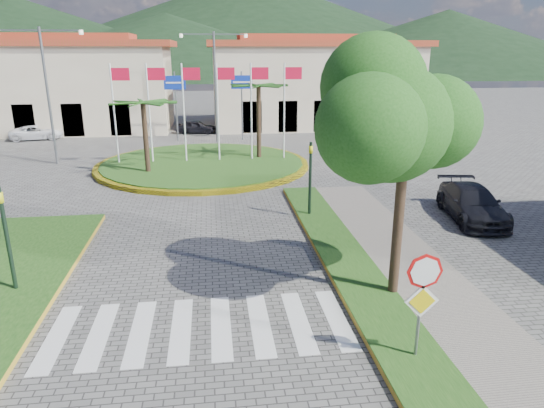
{
  "coord_description": "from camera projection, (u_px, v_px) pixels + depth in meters",
  "views": [
    {
      "loc": [
        0.53,
        -6.86,
        6.69
      ],
      "look_at": [
        2.42,
        8.0,
        1.94
      ],
      "focal_mm": 32.0,
      "sensor_mm": 36.0,
      "label": 1
    }
  ],
  "objects": [
    {
      "name": "hill_far_east",
      "position": [
        446.0,
        42.0,
        141.77
      ],
      "size": [
        120.0,
        120.0,
        18.0
      ],
      "primitive_type": "cone",
      "color": "black",
      "rests_on": "ground"
    },
    {
      "name": "direction_sign_east",
      "position": [
        242.0,
        94.0,
        37.03
      ],
      "size": [
        1.6,
        0.14,
        5.2
      ],
      "color": "slate",
      "rests_on": "ground"
    },
    {
      "name": "traffic_light_left",
      "position": [
        6.0,
        231.0,
        13.39
      ],
      "size": [
        0.15,
        0.18,
        3.2
      ],
      "color": "black",
      "rests_on": "ground"
    },
    {
      "name": "car_dark_b",
      "position": [
        307.0,
        120.0,
        44.01
      ],
      "size": [
        4.12,
        1.56,
        1.34
      ],
      "primitive_type": "imported",
      "rotation": [
        0.0,
        0.0,
        1.54
      ],
      "color": "black",
      "rests_on": "ground"
    },
    {
      "name": "car_side_right",
      "position": [
        472.0,
        203.0,
        19.97
      ],
      "size": [
        2.6,
        4.92,
        1.36
      ],
      "primitive_type": "imported",
      "rotation": [
        0.0,
        0.0,
        -0.16
      ],
      "color": "black",
      "rests_on": "ground"
    },
    {
      "name": "crosswalk",
      "position": [
        197.0,
        328.0,
        12.23
      ],
      "size": [
        8.0,
        3.0,
        0.01
      ],
      "primitive_type": "cube",
      "color": "silver",
      "rests_on": "ground"
    },
    {
      "name": "white_van",
      "position": [
        36.0,
        133.0,
        37.95
      ],
      "size": [
        4.21,
        2.61,
        1.09
      ],
      "primitive_type": "imported",
      "rotation": [
        0.0,
        0.0,
        1.79
      ],
      "color": "white",
      "rests_on": "ground"
    },
    {
      "name": "car_dark_a",
      "position": [
        196.0,
        127.0,
        40.77
      ],
      "size": [
        3.44,
        1.73,
        1.12
      ],
      "primitive_type": "imported",
      "rotation": [
        0.0,
        0.0,
        1.45
      ],
      "color": "black",
      "rests_on": "ground"
    },
    {
      "name": "stop_sign",
      "position": [
        423.0,
        291.0,
        10.35
      ],
      "size": [
        0.8,
        0.11,
        2.65
      ],
      "color": "slate",
      "rests_on": "ground"
    },
    {
      "name": "hill_far_mid",
      "position": [
        251.0,
        24.0,
        156.99
      ],
      "size": [
        180.0,
        180.0,
        30.0
      ],
      "primitive_type": "cone",
      "color": "black",
      "rests_on": "ground"
    },
    {
      "name": "roundabout_island",
      "position": [
        203.0,
        164.0,
        29.2
      ],
      "size": [
        12.7,
        12.7,
        6.0
      ],
      "color": "yellow",
      "rests_on": "ground"
    },
    {
      "name": "building_right",
      "position": [
        313.0,
        82.0,
        44.4
      ],
      "size": [
        19.08,
        9.54,
        8.05
      ],
      "color": "beige",
      "rests_on": "ground"
    },
    {
      "name": "building_left",
      "position": [
        38.0,
        85.0,
        41.52
      ],
      "size": [
        23.32,
        9.54,
        8.05
      ],
      "color": "beige",
      "rests_on": "ground"
    },
    {
      "name": "street_lamp_centre",
      "position": [
        215.0,
        82.0,
        35.58
      ],
      "size": [
        4.8,
        0.16,
        8.0
      ],
      "color": "slate",
      "rests_on": "ground"
    },
    {
      "name": "street_lamp_west",
      "position": [
        47.0,
        89.0,
        28.7
      ],
      "size": [
        4.8,
        0.16,
        8.0
      ],
      "color": "slate",
      "rests_on": "ground"
    },
    {
      "name": "direction_sign_west",
      "position": [
        175.0,
        95.0,
        36.43
      ],
      "size": [
        1.6,
        0.14,
        5.2
      ],
      "color": "slate",
      "rests_on": "ground"
    },
    {
      "name": "deciduous_tree",
      "position": [
        407.0,
        113.0,
        12.27
      ],
      "size": [
        3.6,
        3.6,
        6.8
      ],
      "color": "black",
      "rests_on": "ground"
    },
    {
      "name": "verge_right",
      "position": [
        411.0,
        358.0,
        10.89
      ],
      "size": [
        1.6,
        28.0,
        0.18
      ],
      "primitive_type": "cube",
      "color": "#1A4714",
      "rests_on": "ground"
    },
    {
      "name": "hill_near_back",
      "position": [
        167.0,
        45.0,
        127.75
      ],
      "size": [
        110.0,
        110.0,
        16.0
      ],
      "primitive_type": "cone",
      "color": "black",
      "rests_on": "ground"
    },
    {
      "name": "sidewalk_right",
      "position": [
        461.0,
        355.0,
        11.04
      ],
      "size": [
        4.0,
        28.0,
        0.15
      ],
      "primitive_type": "cube",
      "color": "gray",
      "rests_on": "ground"
    },
    {
      "name": "traffic_light_right",
      "position": [
        310.0,
        173.0,
        19.75
      ],
      "size": [
        0.15,
        0.18,
        3.2
      ],
      "color": "black",
      "rests_on": "ground"
    },
    {
      "name": "hill_far_west",
      "position": [
        0.0,
        34.0,
        130.89
      ],
      "size": [
        140.0,
        140.0,
        22.0
      ],
      "primitive_type": "cone",
      "color": "black",
      "rests_on": "ground"
    },
    {
      "name": "traffic_light_far",
      "position": [
        319.0,
        123.0,
        33.41
      ],
      "size": [
        0.18,
        0.15,
        3.2
      ],
      "color": "black",
      "rests_on": "ground"
    }
  ]
}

